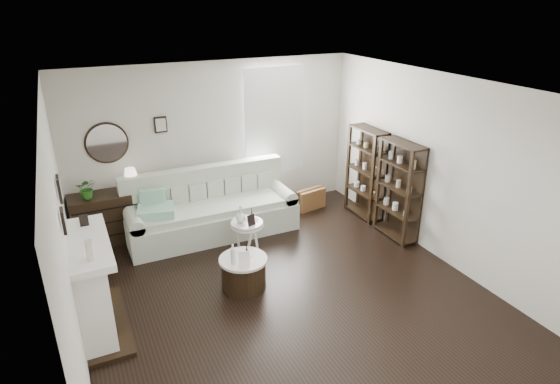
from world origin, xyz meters
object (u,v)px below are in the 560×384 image
sofa (211,212)px  dresser (113,217)px  pedestal_table (247,225)px  drum_table (244,273)px

sofa → dresser: size_ratio=2.25×
pedestal_table → sofa: bearing=103.4°
sofa → dresser: (-1.50, 0.39, 0.05)m
dresser → drum_table: dresser is taller
sofa → dresser: sofa is taller
sofa → drum_table: bearing=-93.3°
sofa → pedestal_table: (0.24, -1.02, 0.18)m
drum_table → pedestal_table: bearing=64.6°
sofa → pedestal_table: size_ratio=4.69×
sofa → drum_table: sofa is taller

